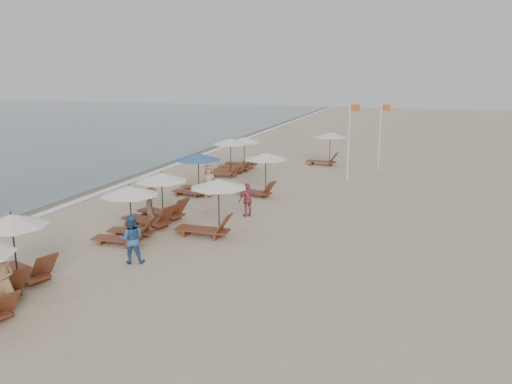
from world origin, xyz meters
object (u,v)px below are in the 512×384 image
(beachgoer_mid_a, at_px, (132,239))
(beachgoer_near, at_px, (4,281))
(beachgoer_far_b, at_px, (208,181))
(lounger_station_4, at_px, (196,171))
(lounger_station_2, at_px, (126,212))
(flag_pole_near, at_px, (349,137))
(inland_station_2, at_px, (326,145))
(lounger_station_3, at_px, (156,201))
(beachgoer_mid_b, at_px, (152,208))
(lounger_station_1, at_px, (8,257))
(inland_station_0, at_px, (211,203))
(beachgoer_far_a, at_px, (248,200))
(lounger_station_6, at_px, (240,155))
(lounger_station_5, at_px, (227,157))
(inland_station_1, at_px, (261,168))

(beachgoer_mid_a, bearing_deg, beachgoer_near, 50.16)
(beachgoer_far_b, bearing_deg, lounger_station_4, 122.16)
(lounger_station_2, bearing_deg, flag_pole_near, 65.36)
(lounger_station_4, xyz_separation_m, inland_station_2, (4.83, 10.50, 0.13))
(lounger_station_3, distance_m, beachgoer_mid_b, 0.74)
(lounger_station_2, distance_m, lounger_station_4, 7.64)
(lounger_station_3, height_order, beachgoer_far_b, lounger_station_3)
(lounger_station_1, relative_size, inland_station_0, 0.94)
(inland_station_0, relative_size, beachgoer_far_b, 1.68)
(inland_station_0, bearing_deg, beachgoer_far_a, 80.98)
(lounger_station_1, relative_size, beachgoer_mid_a, 1.59)
(lounger_station_6, relative_size, inland_station_2, 0.97)
(inland_station_2, distance_m, beachgoer_near, 24.39)
(lounger_station_3, distance_m, lounger_station_5, 10.28)
(lounger_station_4, height_order, beachgoer_far_a, lounger_station_4)
(beachgoer_far_a, bearing_deg, beachgoer_near, 23.33)
(lounger_station_1, height_order, flag_pole_near, flag_pole_near)
(lounger_station_6, distance_m, inland_station_2, 6.06)
(lounger_station_2, relative_size, flag_pole_near, 0.52)
(lounger_station_2, xyz_separation_m, beachgoer_mid_b, (0.08, 1.69, -0.28))
(lounger_station_5, distance_m, flag_pole_near, 7.39)
(lounger_station_2, relative_size, beachgoer_mid_b, 1.42)
(lounger_station_3, bearing_deg, beachgoer_far_b, 87.15)
(lounger_station_4, distance_m, flag_pole_near, 9.30)
(lounger_station_5, bearing_deg, beachgoer_far_b, -78.61)
(lounger_station_1, distance_m, flag_pole_near, 19.83)
(lounger_station_1, xyz_separation_m, lounger_station_5, (-0.02, 17.43, 0.15))
(lounger_station_4, height_order, lounger_station_5, lounger_station_5)
(inland_station_0, xyz_separation_m, beachgoer_mid_a, (-1.35, -3.47, -0.48))
(inland_station_1, height_order, flag_pole_near, flag_pole_near)
(beachgoer_mid_a, relative_size, beachgoer_far_b, 1.00)
(beachgoer_far_a, relative_size, beachgoer_far_b, 0.90)
(lounger_station_3, height_order, beachgoer_near, lounger_station_3)
(lounger_station_5, distance_m, beachgoer_far_a, 9.06)
(lounger_station_5, relative_size, beachgoer_near, 1.51)
(beachgoer_far_b, bearing_deg, beachgoer_mid_a, -118.46)
(inland_station_2, xyz_separation_m, beachgoer_mid_b, (-4.02, -16.42, -0.51))
(lounger_station_1, distance_m, inland_station_2, 23.45)
(beachgoer_mid_a, height_order, flag_pole_near, flag_pole_near)
(lounger_station_3, bearing_deg, beachgoer_mid_b, -75.43)
(inland_station_1, distance_m, inland_station_2, 9.86)
(inland_station_2, bearing_deg, lounger_station_5, -132.68)
(lounger_station_1, bearing_deg, beachgoer_mid_a, 52.18)
(lounger_station_6, distance_m, beachgoer_near, 20.59)
(beachgoer_near, height_order, beachgoer_far_a, beachgoer_near)
(lounger_station_4, xyz_separation_m, beachgoer_mid_a, (2.08, -9.47, -0.40))
(beachgoer_mid_a, bearing_deg, inland_station_1, -118.87)
(beachgoer_mid_b, bearing_deg, inland_station_0, -120.97)
(inland_station_0, height_order, beachgoer_far_a, inland_station_0)
(beachgoer_near, bearing_deg, lounger_station_2, 89.34)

